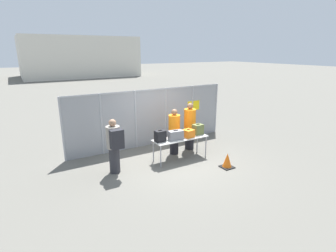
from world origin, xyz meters
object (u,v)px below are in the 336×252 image
Objects in this scene: utility_trailer at (143,117)px; traffic_cone at (227,161)px; inspection_table at (180,140)px; suitcase_black at (160,136)px; security_worker_far at (190,126)px; suitcase_grey at (176,135)px; traveler_hooded at (114,144)px; security_worker_near at (174,131)px; suitcase_olive at (198,129)px; suitcase_orange at (188,133)px.

utility_trailer is 5.83m from traffic_cone.
suitcase_black is (-0.76, 0.03, 0.25)m from inspection_table.
security_worker_far reaches higher than inspection_table.
suitcase_grey reaches higher than utility_trailer.
traveler_hooded reaches higher than security_worker_near.
suitcase_black reaches higher than suitcase_grey.
suitcase_olive is (0.98, 0.10, 0.02)m from suitcase_grey.
security_worker_near is at bearing 144.88° from suitcase_olive.
traveler_hooded is at bearing -5.12° from security_worker_near.
suitcase_black is at bearing 14.65° from security_worker_near.
traveler_hooded is at bearing 178.05° from suitcase_black.
traffic_cone is (0.62, -1.29, -0.67)m from suitcase_orange.
suitcase_orange is 0.88m from security_worker_far.
inspection_table is 3.78× the size of suitcase_grey.
suitcase_grey reaches higher than traffic_cone.
suitcase_olive is 0.78× the size of traffic_cone.
security_worker_far reaches higher than suitcase_orange.
suitcase_olive is at bearing 129.46° from security_worker_near.
security_worker_near is (0.30, 0.58, -0.06)m from suitcase_grey.
suitcase_orange is (0.52, 0.00, -0.02)m from suitcase_grey.
suitcase_black is at bearing -16.17° from traveler_hooded.
traveler_hooded reaches higher than traffic_cone.
suitcase_orange is at bearing -11.69° from inspection_table.
suitcase_olive is 0.21× the size of security_worker_far.
suitcase_grey is 0.30× the size of traveler_hooded.
security_worker_far is at bearing 33.53° from suitcase_grey.
traveler_hooded reaches higher than suitcase_black.
traveler_hooded is at bearing 179.04° from suitcase_olive.
traveler_hooded reaches higher than suitcase_olive.
suitcase_grey is 0.99m from suitcase_olive.
suitcase_olive is 0.09× the size of utility_trailer.
suitcase_black is 0.23× the size of traveler_hooded.
suitcase_olive is (0.47, 0.09, 0.05)m from suitcase_orange.
traffic_cone is at bearing -87.80° from utility_trailer.
suitcase_orange is 0.77× the size of traffic_cone.
utility_trailer is at bearing -70.82° from security_worker_far.
suitcase_orange is 1.58m from traffic_cone.
security_worker_far is (0.83, 0.64, 0.22)m from inspection_table.
suitcase_grey is 4.66m from utility_trailer.
inspection_table is 0.35m from suitcase_orange.
security_worker_far reaches higher than suitcase_grey.
suitcase_black reaches higher than traffic_cone.
suitcase_orange is (1.05, -0.09, -0.05)m from suitcase_black.
suitcase_orange reaches higher than inspection_table.
security_worker_near reaches higher than suitcase_orange.
suitcase_black reaches higher than utility_trailer.
security_worker_near is 3.42× the size of traffic_cone.
security_worker_near is at bearing 114.30° from traffic_cone.
suitcase_grey is 0.29× the size of security_worker_far.
inspection_table is 0.32m from suitcase_grey.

